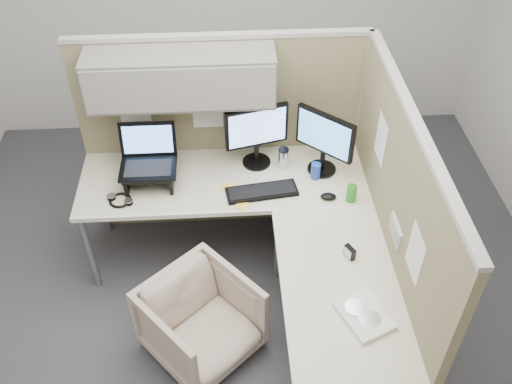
{
  "coord_description": "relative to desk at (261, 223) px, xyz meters",
  "views": [
    {
      "loc": [
        -0.07,
        -2.46,
        3.3
      ],
      "look_at": [
        0.1,
        0.25,
        0.85
      ],
      "focal_mm": 40.0,
      "sensor_mm": 36.0,
      "label": 1
    }
  ],
  "objects": [
    {
      "name": "laptop_station",
      "position": [
        -0.73,
        0.41,
        0.19
      ],
      "size": [
        0.38,
        0.32,
        0.39
      ],
      "color": "black",
      "rests_on": "desk"
    },
    {
      "name": "partition_back",
      "position": [
        -0.34,
        0.7,
        0.41
      ],
      "size": [
        2.0,
        0.36,
        1.63
      ],
      "color": "#887E59",
      "rests_on": "ground"
    },
    {
      "name": "keyboard",
      "position": [
        0.02,
        0.25,
        0.05
      ],
      "size": [
        0.5,
        0.22,
        0.02
      ],
      "primitive_type": "cube",
      "rotation": [
        0.0,
        0.0,
        0.14
      ],
      "color": "black",
      "rests_on": "desk"
    },
    {
      "name": "paper_stack",
      "position": [
        0.51,
        -0.79,
        0.06
      ],
      "size": [
        0.32,
        0.35,
        0.03
      ],
      "rotation": [
        0.0,
        0.0,
        0.41
      ],
      "color": "white",
      "rests_on": "desk"
    },
    {
      "name": "sticky_note_b",
      "position": [
        -0.12,
        0.12,
        0.05
      ],
      "size": [
        0.1,
        0.1,
        0.01
      ],
      "primitive_type": "cube",
      "rotation": [
        0.0,
        0.0,
        -0.4
      ],
      "color": "yellow",
      "rests_on": "desk"
    },
    {
      "name": "mouse",
      "position": [
        0.46,
        0.16,
        0.06
      ],
      "size": [
        0.11,
        0.08,
        0.04
      ],
      "primitive_type": "ellipsoid",
      "rotation": [
        0.0,
        0.0,
        -0.11
      ],
      "color": "black",
      "rests_on": "desk"
    },
    {
      "name": "travel_mug",
      "position": [
        0.19,
        0.51,
        0.12
      ],
      "size": [
        0.07,
        0.07,
        0.16
      ],
      "color": "silver",
      "rests_on": "desk"
    },
    {
      "name": "office_chair",
      "position": [
        -0.41,
        -0.45,
        -0.37
      ],
      "size": [
        0.84,
        0.84,
        0.63
      ],
      "primitive_type": "imported",
      "rotation": [
        0.0,
        0.0,
        0.72
      ],
      "color": "#C6B19D",
      "rests_on": "ground"
    },
    {
      "name": "sticky_note_d",
      "position": [
        -0.21,
        0.32,
        0.05
      ],
      "size": [
        0.1,
        0.1,
        0.01
      ],
      "primitive_type": "cube",
      "rotation": [
        0.0,
        0.0,
        -0.33
      ],
      "color": "yellow",
      "rests_on": "desk"
    },
    {
      "name": "headphones",
      "position": [
        -0.92,
        0.22,
        0.06
      ],
      "size": [
        0.2,
        0.2,
        0.03
      ],
      "rotation": [
        0.0,
        0.0,
        -0.42
      ],
      "color": "black",
      "rests_on": "desk"
    },
    {
      "name": "soda_can_green",
      "position": [
        0.6,
        0.14,
        0.1
      ],
      "size": [
        0.07,
        0.07,
        0.12
      ],
      "primitive_type": "cylinder",
      "color": "#268C1E",
      "rests_on": "desk"
    },
    {
      "name": "soda_can_silver",
      "position": [
        0.4,
        0.38,
        0.1
      ],
      "size": [
        0.07,
        0.07,
        0.12
      ],
      "primitive_type": "cylinder",
      "color": "#1E3FA5",
      "rests_on": "desk"
    },
    {
      "name": "desk_clock",
      "position": [
        0.5,
        -0.35,
        0.08
      ],
      "size": [
        0.06,
        0.08,
        0.08
      ],
      "rotation": [
        0.0,
        0.0,
        -1.07
      ],
      "color": "black",
      "rests_on": "desk"
    },
    {
      "name": "ground",
      "position": [
        -0.12,
        -0.13,
        -0.69
      ],
      "size": [
        4.5,
        4.5,
        0.0
      ],
      "primitive_type": "plane",
      "color": "#38383D",
      "rests_on": "ground"
    },
    {
      "name": "desk",
      "position": [
        0.0,
        0.0,
        0.0
      ],
      "size": [
        2.0,
        1.98,
        0.73
      ],
      "color": "beige",
      "rests_on": "ground"
    },
    {
      "name": "monitor_right",
      "position": [
        0.46,
        0.46,
        0.32
      ],
      "size": [
        0.35,
        0.32,
        0.47
      ],
      "rotation": [
        0.0,
        0.0,
        -0.74
      ],
      "color": "black",
      "rests_on": "desk"
    },
    {
      "name": "partition_right",
      "position": [
        0.78,
        -0.19,
        0.13
      ],
      "size": [
        0.07,
        2.03,
        1.63
      ],
      "color": "#887E59",
      "rests_on": "ground"
    },
    {
      "name": "monitor_left",
      "position": [
        0.01,
        0.57,
        0.32
      ],
      "size": [
        0.43,
        0.2,
        0.47
      ],
      "rotation": [
        0.0,
        0.0,
        0.25
      ],
      "color": "black",
      "rests_on": "desk"
    }
  ]
}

